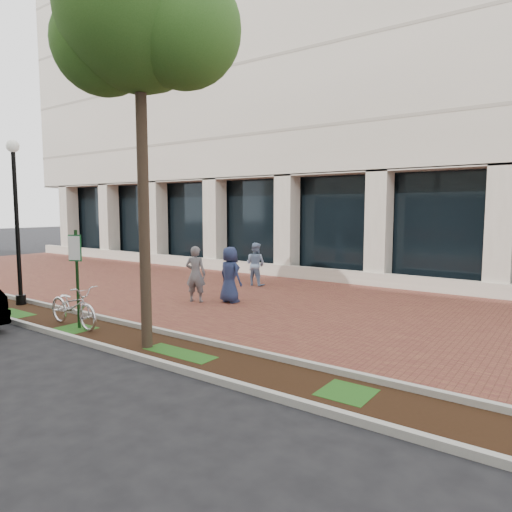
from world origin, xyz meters
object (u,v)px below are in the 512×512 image
Objects in this scene: lamppost at (16,213)px; street_tree at (142,20)px; parking_sign at (76,266)px; pedestrian_left at (196,274)px; locked_bicycle at (73,306)px; pedestrian_right at (230,275)px; pedestrian_mid at (255,264)px.

lamppost is 0.59× the size of street_tree.
parking_sign reaches higher than pedestrian_left.
lamppost reaches higher than parking_sign.
parking_sign reaches higher than locked_bicycle.
parking_sign is at bearing -8.63° from lamppost.
locked_bicycle is at bearing -8.72° from lamppost.
pedestrian_left is (0.12, 3.89, -0.64)m from parking_sign.
pedestrian_right is at bearing -12.71° from locked_bicycle.
pedestrian_right is at bearing 110.36° from pedestrian_mid.
pedestrian_mid is at bearing -57.29° from pedestrian_right.
parking_sign is 1.20× the size of locked_bicycle.
parking_sign is at bearing 66.01° from pedestrian_left.
lamppost is 2.82× the size of pedestrian_right.
locked_bicycle is (-2.76, 0.05, -5.89)m from street_tree.
parking_sign is 4.61m from pedestrian_right.
lamppost is at bearing 60.58° from pedestrian_mid.
locked_bicycle is at bearing 88.01° from pedestrian_mid.
lamppost is at bearing 148.50° from parking_sign.
pedestrian_left is at bearing -2.43° from locked_bicycle.
parking_sign is 1.02m from locked_bicycle.
pedestrian_left is at bearing 43.64° from pedestrian_right.
street_tree reaches higher than parking_sign.
parking_sign is at bearing 179.57° from street_tree.
pedestrian_mid is (-0.31, 3.52, -0.06)m from pedestrian_left.
lamppost is (-3.80, 0.58, 1.20)m from parking_sign.
parking_sign is at bearing -94.26° from locked_bicycle.
locked_bicycle is (-0.25, 0.03, -0.98)m from parking_sign.
lamppost reaches higher than pedestrian_right.
pedestrian_left reaches higher than pedestrian_mid.
locked_bicycle is 1.22× the size of pedestrian_mid.
pedestrian_mid is (-2.70, 7.43, -5.60)m from street_tree.
pedestrian_right is (1.00, 4.46, -0.65)m from parking_sign.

